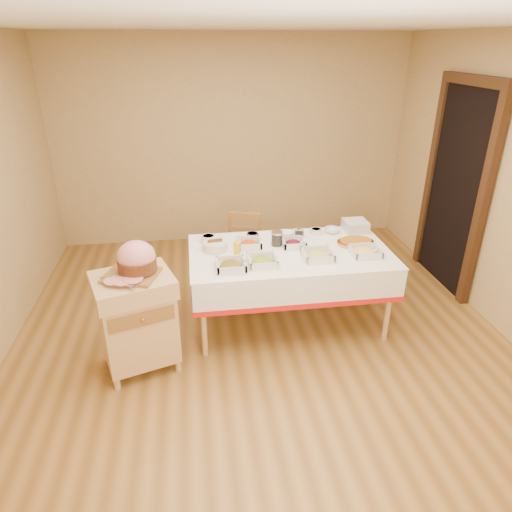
{
  "coord_description": "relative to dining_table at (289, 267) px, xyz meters",
  "views": [
    {
      "loc": [
        -0.55,
        -3.38,
        2.5
      ],
      "look_at": [
        -0.03,
        0.2,
        0.78
      ],
      "focal_mm": 32.0,
      "sensor_mm": 36.0,
      "label": 1
    }
  ],
  "objects": [
    {
      "name": "dining_table",
      "position": [
        0.0,
        0.0,
        0.0
      ],
      "size": [
        1.82,
        1.02,
        0.76
      ],
      "color": "tan",
      "rests_on": "ground"
    },
    {
      "name": "preserve_jar_right",
      "position": [
        0.15,
        0.27,
        0.21
      ],
      "size": [
        0.09,
        0.09,
        0.12
      ],
      "color": "silver",
      "rests_on": "dining_table"
    },
    {
      "name": "doorway",
      "position": [
        1.9,
        0.6,
        0.51
      ],
      "size": [
        0.09,
        1.1,
        2.2
      ],
      "color": "black",
      "rests_on": "ground"
    },
    {
      "name": "small_bowl_left",
      "position": [
        -0.72,
        0.32,
        0.2
      ],
      "size": [
        0.13,
        0.13,
        0.06
      ],
      "color": "silver",
      "rests_on": "dining_table"
    },
    {
      "name": "small_bowl_mid",
      "position": [
        -0.3,
        0.34,
        0.19
      ],
      "size": [
        0.11,
        0.11,
        0.05
      ],
      "color": "navy",
      "rests_on": "dining_table"
    },
    {
      "name": "bowl_small_imported",
      "position": [
        0.51,
        0.36,
        0.19
      ],
      "size": [
        0.18,
        0.18,
        0.05
      ],
      "primitive_type": "imported",
      "rotation": [
        0.0,
        0.0,
        0.2
      ],
      "color": "silver",
      "rests_on": "dining_table"
    },
    {
      "name": "bowl_white_imported",
      "position": [
        0.05,
        0.37,
        0.18
      ],
      "size": [
        0.17,
        0.17,
        0.03
      ],
      "primitive_type": "imported",
      "rotation": [
        0.0,
        0.0,
        -0.23
      ],
      "color": "silver",
      "rests_on": "dining_table"
    },
    {
      "name": "plate_stack",
      "position": [
        0.75,
        0.37,
        0.22
      ],
      "size": [
        0.22,
        0.22,
        0.11
      ],
      "color": "silver",
      "rests_on": "dining_table"
    },
    {
      "name": "preserve_jar_left",
      "position": [
        -0.1,
        0.14,
        0.22
      ],
      "size": [
        0.11,
        0.11,
        0.14
      ],
      "color": "silver",
      "rests_on": "dining_table"
    },
    {
      "name": "serving_dish_c",
      "position": [
        0.21,
        -0.19,
        0.19
      ],
      "size": [
        0.25,
        0.25,
        0.1
      ],
      "color": "silver",
      "rests_on": "dining_table"
    },
    {
      "name": "mustard_bottle",
      "position": [
        -0.49,
        -0.09,
        0.25
      ],
      "size": [
        0.06,
        0.06,
        0.19
      ],
      "color": "yellow",
      "rests_on": "dining_table"
    },
    {
      "name": "serving_dish_d",
      "position": [
        0.64,
        -0.18,
        0.19
      ],
      "size": [
        0.25,
        0.25,
        0.09
      ],
      "color": "silver",
      "rests_on": "dining_table"
    },
    {
      "name": "brass_platter",
      "position": [
        0.64,
        0.05,
        0.18
      ],
      "size": [
        0.35,
        0.25,
        0.05
      ],
      "color": "#BE8535",
      "rests_on": "dining_table"
    },
    {
      "name": "bread_basket",
      "position": [
        -0.67,
        0.11,
        0.2
      ],
      "size": [
        0.22,
        0.22,
        0.1
      ],
      "color": "silver",
      "rests_on": "dining_table"
    },
    {
      "name": "serving_dish_e",
      "position": [
        -0.36,
        0.14,
        0.19
      ],
      "size": [
        0.22,
        0.21,
        0.1
      ],
      "color": "silver",
      "rests_on": "dining_table"
    },
    {
      "name": "serving_dish_f",
      "position": [
        0.05,
        0.09,
        0.19
      ],
      "size": [
        0.22,
        0.21,
        0.1
      ],
      "color": "silver",
      "rests_on": "dining_table"
    },
    {
      "name": "dining_chair",
      "position": [
        -0.36,
        0.7,
        -0.16
      ],
      "size": [
        0.48,
        0.47,
        0.85
      ],
      "color": "olive",
      "rests_on": "ground"
    },
    {
      "name": "serving_dish_a",
      "position": [
        -0.56,
        -0.29,
        0.2
      ],
      "size": [
        0.25,
        0.25,
        0.11
      ],
      "color": "silver",
      "rests_on": "dining_table"
    },
    {
      "name": "room_shell",
      "position": [
        -0.3,
        -0.3,
        0.7
      ],
      "size": [
        5.0,
        5.0,
        5.0
      ],
      "color": "olive",
      "rests_on": "ground"
    },
    {
      "name": "butcher_cart",
      "position": [
        -1.35,
        -0.48,
        -0.12
      ],
      "size": [
        0.72,
        0.66,
        0.85
      ],
      "color": "tan",
      "rests_on": "ground"
    },
    {
      "name": "serving_dish_b",
      "position": [
        -0.29,
        -0.24,
        0.19
      ],
      "size": [
        0.24,
        0.24,
        0.1
      ],
      "color": "silver",
      "rests_on": "dining_table"
    },
    {
      "name": "small_bowl_right",
      "position": [
        0.34,
        0.35,
        0.19
      ],
      "size": [
        0.11,
        0.11,
        0.06
      ],
      "color": "silver",
      "rests_on": "dining_table"
    },
    {
      "name": "ham_on_board",
      "position": [
        -1.31,
        -0.45,
        0.37
      ],
      "size": [
        0.42,
        0.4,
        0.28
      ],
      "color": "olive",
      "rests_on": "butcher_cart"
    }
  ]
}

